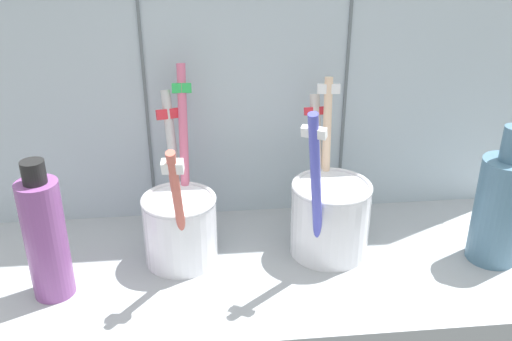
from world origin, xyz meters
The scene contains 6 objects.
counter_slab centered at (0.00, 0.00, 1.00)cm, with size 64.00×22.00×2.00cm, color #9EA3A8.
tile_wall_back centered at (0.00, 12.00, 22.50)cm, with size 64.00×2.20×45.00cm.
toothbrush_cup_left centered at (-7.50, 1.99, 6.23)cm, with size 7.34×14.91×18.34cm.
toothbrush_cup_right centered at (7.43, 1.86, 6.40)cm, with size 8.38×13.43×17.43cm.
ceramic_vase centered at (23.64, -1.19, 7.84)cm, with size 4.87×4.87×14.24cm.
soap_bottle centered at (-19.16, -2.48, 8.04)cm, with size 3.70×3.70×13.40cm.
Camera 1 is at (-5.06, -47.17, 35.26)cm, focal length 40.17 mm.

